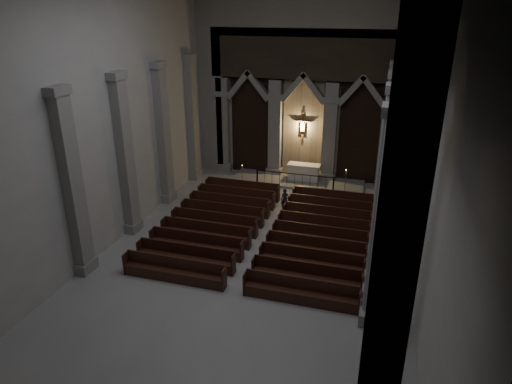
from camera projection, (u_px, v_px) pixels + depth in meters
room at (249, 95)px, 17.56m from camera, size 24.00×24.10×12.00m
sanctuary_wall at (304, 77)px, 28.16m from camera, size 14.00×0.77×12.00m
right_arcade at (398, 90)px, 17.22m from camera, size 1.00×24.00×12.00m
left_pilasters at (146, 147)px, 23.84m from camera, size 0.60×13.00×8.03m
sanctuary_step at (297, 181)px, 29.84m from camera, size 8.50×2.60×0.15m
altar at (304, 172)px, 29.70m from camera, size 2.10×0.84×1.06m
altar_rail at (295, 178)px, 28.75m from camera, size 5.00×0.09×0.98m
candle_stand_left at (242, 178)px, 29.60m from camera, size 0.21×0.21×1.24m
candle_stand_right at (345, 187)px, 27.87m from camera, size 0.27×0.27×1.61m
pews at (265, 232)px, 22.65m from camera, size 9.97×9.82×1.02m
worshipper at (285, 200)px, 25.63m from camera, size 0.51×0.39×1.26m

